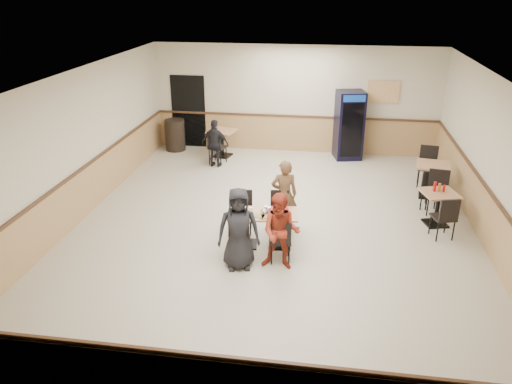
% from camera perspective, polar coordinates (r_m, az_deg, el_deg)
% --- Properties ---
extents(ground, '(10.00, 10.00, 0.00)m').
position_cam_1_polar(ground, '(10.07, 1.99, -4.10)').
color(ground, beige).
rests_on(ground, ground).
extents(room_shell, '(10.00, 10.00, 10.00)m').
position_cam_1_polar(room_shell, '(12.16, 11.80, 3.28)').
color(room_shell, silver).
rests_on(room_shell, ground).
extents(main_table, '(1.32, 0.77, 0.67)m').
position_cam_1_polar(main_table, '(9.22, 0.80, -3.68)').
color(main_table, black).
rests_on(main_table, ground).
extents(main_chairs, '(1.27, 1.59, 0.85)m').
position_cam_1_polar(main_chairs, '(9.23, 0.53, -3.80)').
color(main_chairs, black).
rests_on(main_chairs, ground).
extents(diner_woman_left, '(0.80, 0.61, 1.46)m').
position_cam_1_polar(diner_woman_left, '(8.43, -2.01, -4.23)').
color(diner_woman_left, black).
rests_on(diner_woman_left, ground).
extents(diner_woman_right, '(0.70, 0.56, 1.37)m').
position_cam_1_polar(diner_woman_right, '(8.44, 2.86, -4.57)').
color(diner_woman_right, '#9B2F1C').
rests_on(diner_woman_right, ground).
extents(diner_man_opposite, '(0.58, 0.45, 1.43)m').
position_cam_1_polar(diner_man_opposite, '(9.80, 3.24, -0.31)').
color(diner_man_opposite, brown).
rests_on(diner_man_opposite, ground).
extents(lone_diner, '(0.78, 0.42, 1.27)m').
position_cam_1_polar(lone_diner, '(13.20, -4.68, 5.54)').
color(lone_diner, black).
rests_on(lone_diner, ground).
extents(tabletop_clutter, '(1.13, 0.62, 0.12)m').
position_cam_1_polar(tabletop_clutter, '(9.08, 0.97, -2.38)').
color(tabletop_clutter, red).
rests_on(tabletop_clutter, main_table).
extents(side_table_near, '(0.81, 0.81, 0.70)m').
position_cam_1_polar(side_table_near, '(10.65, 20.09, -1.21)').
color(side_table_near, black).
rests_on(side_table_near, ground).
extents(side_table_near_chair_south, '(0.51, 0.51, 0.89)m').
position_cam_1_polar(side_table_near_chair_south, '(10.16, 20.62, -2.62)').
color(side_table_near_chair_south, black).
rests_on(side_table_near_chair_south, ground).
extents(side_table_near_chair_north, '(0.51, 0.51, 0.89)m').
position_cam_1_polar(side_table_near_chair_north, '(11.17, 19.57, -0.14)').
color(side_table_near_chair_north, black).
rests_on(side_table_near_chair_north, ground).
extents(side_table_far, '(0.84, 0.84, 0.78)m').
position_cam_1_polar(side_table_far, '(11.98, 19.48, 1.82)').
color(side_table_far, black).
rests_on(side_table_far, ground).
extents(side_table_far_chair_south, '(0.53, 0.53, 0.99)m').
position_cam_1_polar(side_table_far_chair_south, '(11.42, 19.98, 0.58)').
color(side_table_far_chair_south, black).
rests_on(side_table_far_chair_south, ground).
extents(side_table_far_chair_north, '(0.53, 0.53, 0.99)m').
position_cam_1_polar(side_table_far_chair_north, '(12.57, 19.00, 2.74)').
color(side_table_far_chair_north, black).
rests_on(side_table_far_chair_north, ground).
extents(condiment_caddy, '(0.23, 0.06, 0.20)m').
position_cam_1_polar(condiment_caddy, '(10.57, 20.12, 0.51)').
color(condiment_caddy, red).
rests_on(condiment_caddy, side_table_near).
extents(back_table, '(0.84, 0.84, 0.75)m').
position_cam_1_polar(back_table, '(14.04, -3.88, 6.05)').
color(back_table, black).
rests_on(back_table, ground).
extents(back_table_chair_lone, '(0.53, 0.53, 0.95)m').
position_cam_1_polar(back_table_chair_lone, '(13.48, -4.42, 5.22)').
color(back_table_chair_lone, black).
rests_on(back_table_chair_lone, ground).
extents(pepsi_cooler, '(0.84, 0.84, 1.87)m').
position_cam_1_polar(pepsi_cooler, '(13.99, 10.58, 7.52)').
color(pepsi_cooler, black).
rests_on(pepsi_cooler, ground).
extents(trash_bin, '(0.57, 0.57, 0.90)m').
position_cam_1_polar(trash_bin, '(14.75, -9.23, 6.45)').
color(trash_bin, black).
rests_on(trash_bin, ground).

